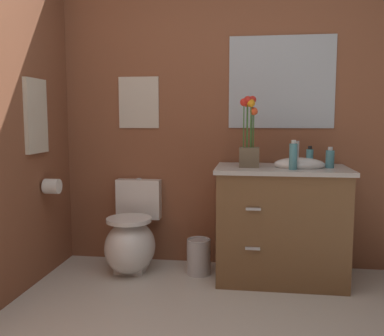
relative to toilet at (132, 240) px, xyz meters
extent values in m
cube|color=brown|center=(0.91, 0.30, 1.01)|extent=(4.09, 0.05, 2.50)
ellipsoid|color=white|center=(0.00, -0.05, -0.04)|extent=(0.38, 0.48, 0.40)
cube|color=white|center=(0.00, 0.00, -0.15)|extent=(0.22, 0.26, 0.18)
cube|color=white|center=(0.00, 0.24, 0.28)|extent=(0.36, 0.13, 0.32)
cylinder|color=white|center=(0.00, -0.07, 0.17)|extent=(0.34, 0.34, 0.03)
cylinder|color=#B7B7BC|center=(0.00, 0.24, 0.44)|extent=(0.04, 0.04, 0.02)
cube|color=brown|center=(1.13, -0.03, 0.16)|extent=(0.90, 0.52, 0.80)
cube|color=#BCB7B2|center=(1.13, -0.03, 0.57)|extent=(0.94, 0.56, 0.03)
ellipsoid|color=white|center=(1.25, -0.03, 0.61)|extent=(0.36, 0.26, 0.10)
cylinder|color=#B7B7BC|center=(1.25, 0.13, 0.68)|extent=(0.02, 0.02, 0.18)
cube|color=#B7B7BC|center=(0.93, -0.30, 0.33)|extent=(0.10, 0.02, 0.02)
cube|color=#B7B7BC|center=(0.93, -0.30, 0.06)|extent=(0.10, 0.02, 0.02)
cube|color=brown|center=(0.89, -0.05, 0.66)|extent=(0.14, 0.14, 0.14)
cylinder|color=#386B2D|center=(0.92, -0.05, 0.85)|extent=(0.01, 0.01, 0.26)
sphere|color=#EA4C23|center=(0.92, -0.05, 0.98)|extent=(0.06, 0.06, 0.06)
cylinder|color=#386B2D|center=(0.91, -0.01, 0.89)|extent=(0.01, 0.01, 0.34)
sphere|color=red|center=(0.91, -0.01, 1.06)|extent=(0.06, 0.06, 0.06)
cylinder|color=#386B2D|center=(0.87, -0.03, 0.88)|extent=(0.01, 0.01, 0.31)
sphere|color=#EA4C23|center=(0.87, -0.03, 1.04)|extent=(0.06, 0.06, 0.06)
cylinder|color=#386B2D|center=(0.85, -0.06, 0.89)|extent=(0.01, 0.01, 0.32)
sphere|color=red|center=(0.85, -0.06, 1.04)|extent=(0.06, 0.06, 0.06)
cylinder|color=#386B2D|center=(0.88, -0.07, 0.89)|extent=(0.01, 0.01, 0.33)
sphere|color=red|center=(0.88, -0.07, 1.06)|extent=(0.06, 0.06, 0.06)
cylinder|color=#386B2D|center=(0.90, -0.07, 0.88)|extent=(0.01, 0.01, 0.31)
sphere|color=orange|center=(0.90, -0.07, 1.04)|extent=(0.06, 0.06, 0.06)
cylinder|color=teal|center=(1.45, -0.03, 0.65)|extent=(0.06, 0.06, 0.12)
cylinder|color=#B7B7BC|center=(1.45, -0.03, 0.72)|extent=(0.03, 0.03, 0.02)
cylinder|color=teal|center=(1.19, -0.17, 0.67)|extent=(0.06, 0.06, 0.18)
cylinder|color=silver|center=(1.19, -0.17, 0.78)|extent=(0.03, 0.03, 0.02)
cylinder|color=teal|center=(1.33, 0.06, 0.65)|extent=(0.05, 0.05, 0.12)
cylinder|color=black|center=(1.33, 0.06, 0.72)|extent=(0.03, 0.03, 0.02)
cylinder|color=#B7B7BC|center=(0.52, -0.01, -0.11)|extent=(0.18, 0.18, 0.26)
torus|color=#B7B7BC|center=(0.52, -0.01, 0.02)|extent=(0.18, 0.18, 0.01)
cube|color=beige|center=(0.00, 0.27, 1.06)|extent=(0.33, 0.01, 0.41)
cube|color=#B2BCC6|center=(1.13, 0.27, 1.21)|extent=(0.80, 0.01, 0.70)
cube|color=beige|center=(-0.59, -0.29, 0.95)|extent=(0.03, 0.28, 0.52)
cylinder|color=white|center=(-0.54, -0.20, 0.44)|extent=(0.11, 0.11, 0.11)
camera|label=1|loc=(0.91, -3.15, 0.94)|focal=40.46mm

